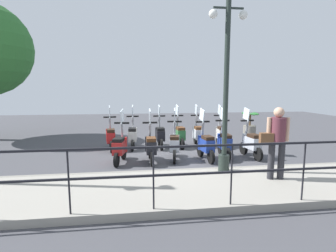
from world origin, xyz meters
TOP-DOWN VIEW (x-y plane):
  - ground_plane at (0.00, 0.00)m, footprint 28.00×28.00m
  - promenade_walkway at (-3.15, 0.00)m, footprint 2.20×20.00m
  - fence_railing at (-4.20, -0.00)m, footprint 0.04×16.03m
  - lamp_post_near at (-2.40, -0.51)m, footprint 0.26×0.90m
  - pedestrian_with_bag at (-3.09, -1.44)m, footprint 0.36×0.66m
  - potted_palm at (2.94, -3.64)m, footprint 1.06×0.66m
  - scooter_near_0 at (-0.79, -1.96)m, footprint 1.23×0.44m
  - scooter_near_1 at (-0.68, -1.14)m, footprint 1.23×0.44m
  - scooter_near_2 at (-0.88, -0.49)m, footprint 1.23×0.44m
  - scooter_near_3 at (-0.73, 0.43)m, footprint 1.23×0.46m
  - scooter_near_4 at (-0.89, 1.15)m, footprint 1.23×0.44m
  - scooter_near_5 at (-0.85, 2.03)m, footprint 1.22×0.49m
  - scooter_far_0 at (0.85, -1.56)m, footprint 1.23×0.44m
  - scooter_far_1 at (1.01, -0.72)m, footprint 1.23×0.44m
  - scooter_far_2 at (0.99, -0.02)m, footprint 1.23×0.44m
  - scooter_far_3 at (0.94, 0.69)m, footprint 1.23×0.44m
  - scooter_far_4 at (0.95, 1.67)m, footprint 1.23×0.44m
  - scooter_far_5 at (0.81, 2.43)m, footprint 1.23×0.44m

SIDE VIEW (x-z plane):
  - ground_plane at x=0.00m, z-range 0.00..0.00m
  - promenade_walkway at x=-3.15m, z-range 0.00..0.15m
  - potted_palm at x=2.94m, z-range -0.08..0.97m
  - scooter_near_0 at x=-0.79m, z-range -0.29..1.25m
  - scooter_near_1 at x=-0.68m, z-range -0.29..1.25m
  - scooter_near_2 at x=-0.88m, z-range -0.29..1.25m
  - scooter_near_3 at x=-0.73m, z-range -0.29..1.25m
  - scooter_near_4 at x=-0.89m, z-range -0.29..1.25m
  - scooter_near_5 at x=-0.85m, z-range -0.29..1.25m
  - scooter_far_0 at x=0.85m, z-range -0.29..1.25m
  - scooter_far_1 at x=1.01m, z-range -0.29..1.25m
  - scooter_far_2 at x=0.99m, z-range -0.29..1.25m
  - scooter_far_3 at x=0.94m, z-range -0.29..1.25m
  - scooter_far_4 at x=0.95m, z-range -0.29..1.25m
  - scooter_far_5 at x=0.81m, z-range -0.29..1.25m
  - fence_railing at x=-4.20m, z-range 0.36..1.43m
  - pedestrian_with_bag at x=-3.09m, z-range 0.28..1.87m
  - lamp_post_near at x=-2.40m, z-range -0.09..4.04m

